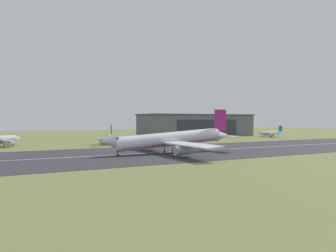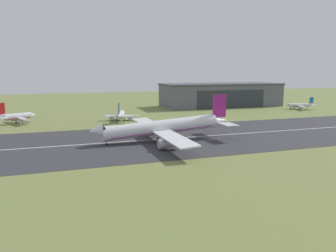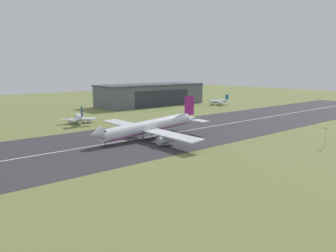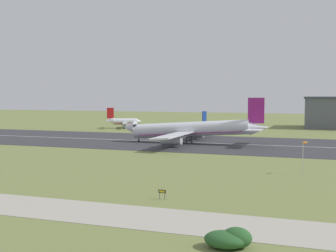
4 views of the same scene
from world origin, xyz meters
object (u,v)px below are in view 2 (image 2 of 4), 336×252
(airplane_parked_west, at_px, (121,115))
(airplane_parked_east, at_px, (17,117))
(airplane_parked_centre, at_px, (300,105))
(airplane_landing, at_px, (162,128))

(airplane_parked_west, height_order, airplane_parked_east, airplane_parked_east)
(airplane_parked_centre, bearing_deg, airplane_landing, -150.70)
(airplane_landing, distance_m, airplane_parked_east, 76.87)
(airplane_parked_east, bearing_deg, airplane_parked_centre, 1.82)
(airplane_landing, bearing_deg, airplane_parked_centre, 29.30)
(airplane_landing, relative_size, airplane_parked_east, 3.01)
(airplane_parked_west, distance_m, airplane_parked_centre, 115.81)
(airplane_landing, relative_size, airplane_parked_centre, 3.10)
(airplane_landing, height_order, airplane_parked_east, airplane_landing)
(airplane_landing, xyz_separation_m, airplane_parked_west, (-5.31, 50.55, -1.92))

